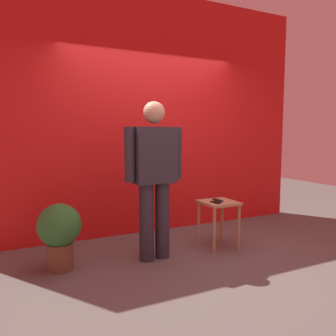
% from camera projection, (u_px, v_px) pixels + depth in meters
% --- Properties ---
extents(ground_plane, '(12.00, 12.00, 0.00)m').
position_uv_depth(ground_plane, '(198.00, 261.00, 3.55)').
color(ground_plane, '#59544F').
extents(back_wall_red, '(4.84, 0.12, 3.33)m').
position_uv_depth(back_wall_red, '(151.00, 115.00, 4.57)').
color(back_wall_red, red).
rests_on(back_wall_red, ground_plane).
extents(standing_person, '(0.69, 0.26, 1.74)m').
position_uv_depth(standing_person, '(154.00, 172.00, 3.54)').
color(standing_person, '#2D2D38').
rests_on(standing_person, ground_plane).
extents(side_table, '(0.41, 0.41, 0.57)m').
position_uv_depth(side_table, '(218.00, 211.00, 3.98)').
color(side_table, tan).
rests_on(side_table, ground_plane).
extents(cell_phone, '(0.07, 0.14, 0.01)m').
position_uv_depth(cell_phone, '(215.00, 202.00, 3.89)').
color(cell_phone, black).
rests_on(cell_phone, side_table).
extents(tv_remote, '(0.05, 0.17, 0.02)m').
position_uv_depth(tv_remote, '(218.00, 200.00, 3.99)').
color(tv_remote, black).
rests_on(tv_remote, side_table).
extents(potted_plant, '(0.44, 0.44, 0.69)m').
position_uv_depth(potted_plant, '(59.00, 231.00, 3.30)').
color(potted_plant, brown).
rests_on(potted_plant, ground_plane).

